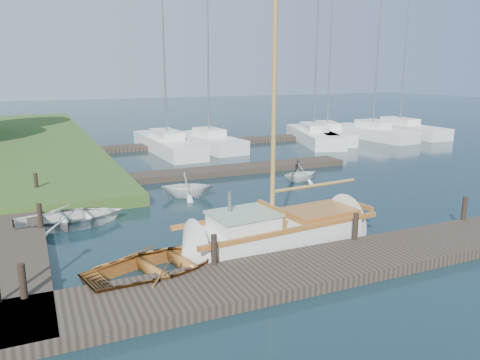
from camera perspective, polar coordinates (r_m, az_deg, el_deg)
name	(u,v)px	position (r m, az deg, el deg)	size (l,w,h in m)	color
ground	(240,211)	(17.88, 0.00, -3.75)	(160.00, 160.00, 0.00)	black
near_dock	(333,264)	(12.93, 11.21, -10.05)	(18.00, 2.20, 0.30)	#2E261C
left_dock	(9,219)	(18.32, -26.36, -4.25)	(2.20, 18.00, 0.30)	#2E261C
far_dock	(224,170)	(24.41, -2.02, 1.17)	(14.00, 1.60, 0.30)	#2E261C
pontoon	(272,139)	(36.26, 3.98, 5.06)	(30.00, 1.60, 0.30)	#2E261C
mooring_post_0	(23,281)	(11.51, -24.98, -11.09)	(0.16, 0.16, 0.80)	black
mooring_post_1	(214,249)	(12.20, -3.18, -8.46)	(0.16, 0.16, 0.80)	black
mooring_post_2	(356,226)	(14.34, 13.90, -5.50)	(0.16, 0.16, 0.80)	black
mooring_post_3	(464,208)	(17.41, 25.67, -3.15)	(0.16, 0.16, 0.80)	black
mooring_post_4	(40,216)	(16.22, -23.20, -4.02)	(0.16, 0.16, 0.80)	black
mooring_post_5	(36,183)	(21.08, -23.61, -0.30)	(0.16, 0.16, 0.80)	black
sailboat	(282,232)	(14.56, 5.12, -6.36)	(7.30, 2.61, 9.83)	white
dinghy	(162,261)	(12.37, -9.54, -9.76)	(2.82, 3.95, 0.82)	brown
tender_a	(70,215)	(17.09, -19.97, -4.06)	(2.56, 3.59, 0.74)	white
tender_b	(187,184)	(19.79, -6.43, -0.46)	(1.88, 2.18, 1.15)	white
tender_d	(301,171)	(22.71, 7.47, 1.05)	(1.61, 1.87, 0.98)	white
marina_boat_1	(167,143)	(31.49, -8.88, 4.48)	(2.45, 9.57, 10.96)	white
marina_boat_2	(209,140)	(32.28, -3.77, 4.86)	(2.94, 7.30, 12.38)	white
marina_boat_4	(313,135)	(35.66, 8.95, 5.47)	(4.81, 9.16, 11.27)	white
marina_boat_5	(327,133)	(37.04, 10.54, 5.69)	(4.77, 8.52, 10.53)	white
marina_boat_6	(373,132)	(38.56, 15.87, 5.70)	(2.95, 7.67, 10.50)	white
marina_boat_7	(399,128)	(41.97, 18.86, 6.07)	(2.25, 9.40, 12.51)	white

